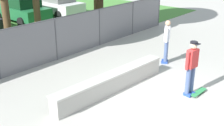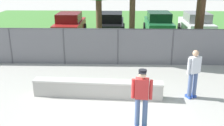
{
  "view_description": "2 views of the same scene",
  "coord_description": "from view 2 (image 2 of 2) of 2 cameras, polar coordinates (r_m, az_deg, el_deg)",
  "views": [
    {
      "loc": [
        -7.36,
        -4.16,
        4.49
      ],
      "look_at": [
        -0.31,
        1.94,
        0.81
      ],
      "focal_mm": 46.51,
      "sensor_mm": 36.0,
      "label": 1
    },
    {
      "loc": [
        0.09,
        -7.38,
        4.35
      ],
      "look_at": [
        -0.18,
        1.69,
        1.29
      ],
      "focal_mm": 42.67,
      "sensor_mm": 36.0,
      "label": 2
    }
  ],
  "objects": [
    {
      "name": "bystander",
      "position": [
        9.96,
        17.1,
        -1.86
      ],
      "size": [
        0.55,
        0.4,
        1.82
      ],
      "color": "#2647A5",
      "rests_on": "ground"
    },
    {
      "name": "concrete_ledge",
      "position": [
        9.88,
        -3.09,
        -5.49
      ],
      "size": [
        4.8,
        0.76,
        0.64
      ],
      "color": "#A8A59E",
      "rests_on": "ground"
    },
    {
      "name": "car_white",
      "position": [
        20.88,
        17.59,
        8.06
      ],
      "size": [
        2.05,
        4.21,
        1.66
      ],
      "color": "silver",
      "rests_on": "ground"
    },
    {
      "name": "car_green",
      "position": [
        20.46,
        9.94,
        8.45
      ],
      "size": [
        2.05,
        4.21,
        1.66
      ],
      "color": "#1E6638",
      "rests_on": "ground"
    },
    {
      "name": "grass_strip",
      "position": [
        23.44,
        1.47,
        7.93
      ],
      "size": [
        28.14,
        20.0,
        0.02
      ],
      "primitive_type": "cube",
      "color": "#478438",
      "rests_on": "ground"
    },
    {
      "name": "car_black",
      "position": [
        19.87,
        -0.19,
        8.43
      ],
      "size": [
        2.05,
        4.21,
        1.66
      ],
      "color": "black",
      "rests_on": "ground"
    },
    {
      "name": "chainlink_fence",
      "position": [
        13.17,
        1.27,
        3.84
      ],
      "size": [
        16.21,
        0.07,
        1.83
      ],
      "color": "#4C4C51",
      "rests_on": "ground"
    },
    {
      "name": "skateboarder",
      "position": [
        7.67,
        6.38,
        -7.15
      ],
      "size": [
        0.6,
        0.34,
        1.84
      ],
      "color": "#2647A5",
      "rests_on": "ground"
    },
    {
      "name": "ground_plane",
      "position": [
        8.57,
        0.91,
        -11.9
      ],
      "size": [
        80.0,
        80.0,
        0.0
      ],
      "primitive_type": "plane",
      "color": "#ADAAA3"
    },
    {
      "name": "car_red",
      "position": [
        19.97,
        -9.06,
        8.25
      ],
      "size": [
        2.05,
        4.21,
        1.66
      ],
      "color": "#B21E1E",
      "rests_on": "ground"
    }
  ]
}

